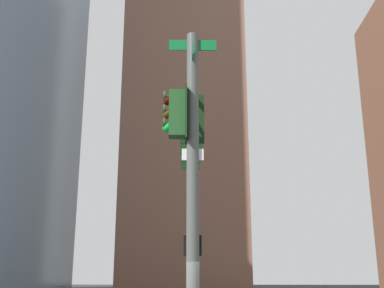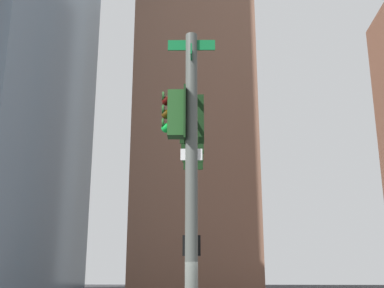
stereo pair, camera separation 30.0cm
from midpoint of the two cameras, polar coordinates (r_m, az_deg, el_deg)
signal_pole_assembly at (r=10.98m, az=-1.01°, el=-1.17°), size 4.64×1.15×7.36m
building_brick_farside at (r=72.48m, az=-0.80°, el=2.58°), size 16.02×17.29×49.05m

